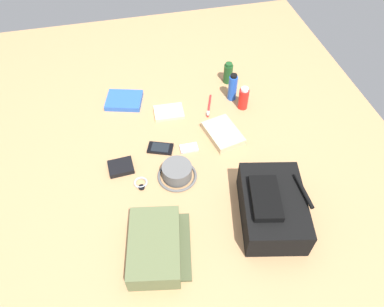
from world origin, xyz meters
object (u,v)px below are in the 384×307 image
backpack (272,207)px  bucket_hat (177,172)px  wallet (121,167)px  folded_towel (223,134)px  toothbrush (209,107)px  media_player (189,148)px  wristwatch (141,183)px  toiletry_pouch (156,247)px  notepad (169,112)px  sunscreen_spray (243,98)px  paperback_novel (124,101)px  deodorant_spray (233,87)px  shampoo_bottle (228,73)px  cell_phone (160,148)px

backpack → bucket_hat: 0.43m
bucket_hat → wallet: bearing=-112.7°
bucket_hat → folded_towel: 0.33m
toothbrush → wallet: size_ratio=1.45×
media_player → wristwatch: 0.29m
toiletry_pouch → notepad: size_ratio=2.14×
toiletry_pouch → media_player: size_ratio=3.82×
backpack → sunscreen_spray: (-0.65, 0.10, -0.01)m
backpack → wallet: backpack is taller
sunscreen_spray → paperback_novel: size_ratio=0.59×
sunscreen_spray → paperback_novel: bearing=-106.4°
bucket_hat → wallet: bucket_hat is taller
deodorant_spray → toothbrush: 0.16m
wristwatch → bucket_hat: bearing=91.4°
shampoo_bottle → paperback_novel: (0.04, -0.58, -0.05)m
notepad → cell_phone: bearing=-17.4°
toiletry_pouch → sunscreen_spray: 0.90m
bucket_hat → cell_phone: bearing=-165.4°
bucket_hat → media_player: bearing=149.9°
notepad → folded_towel: (0.22, 0.23, 0.01)m
bucket_hat → folded_towel: bearing=125.8°
bucket_hat → notepad: 0.41m
wallet → notepad: (-0.31, 0.28, -0.00)m
shampoo_bottle → wallet: shampoo_bottle is taller
paperback_novel → notepad: 0.25m
shampoo_bottle → toothbrush: size_ratio=0.77×
wristwatch → wallet: bearing=-143.9°
paperback_novel → wallet: (0.45, -0.06, -0.00)m
wallet → deodorant_spray: bearing=115.4°
toiletry_pouch → paperback_novel: size_ratio=1.48×
backpack → notepad: bearing=-157.3°
bucket_hat → wallet: 0.26m
shampoo_bottle → wallet: 0.81m
paperback_novel → folded_towel: folded_towel is taller
shampoo_bottle → toothbrush: 0.25m
toothbrush → paperback_novel: bearing=-108.3°
wristwatch → shampoo_bottle: bearing=136.2°
backpack → cell_phone: (-0.46, -0.37, -0.07)m
wristwatch → toothbrush: bearing=134.5°
backpack → toiletry_pouch: backpack is taller
backpack → wristwatch: 0.57m
cell_phone → wallet: wallet is taller
bucket_hat → sunscreen_spray: 0.56m
cell_phone → toothbrush: (-0.23, 0.30, 0.00)m
toiletry_pouch → shampoo_bottle: 1.08m
backpack → toiletry_pouch: 0.48m
toothbrush → wallet: 0.58m
bucket_hat → media_player: bucket_hat is taller
bucket_hat → paperback_novel: size_ratio=0.81×
sunscreen_spray → bucket_hat: bearing=-48.9°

